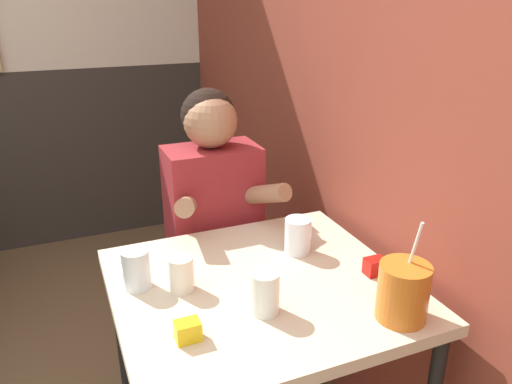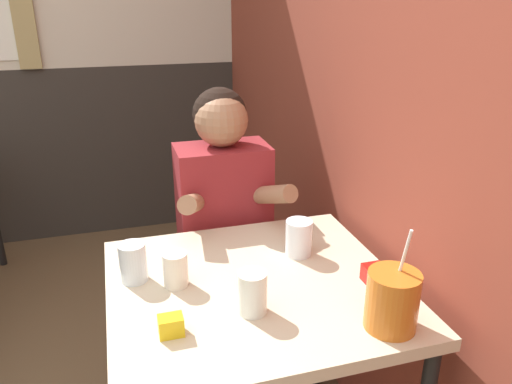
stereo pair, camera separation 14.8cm
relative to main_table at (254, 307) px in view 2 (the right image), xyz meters
name	(u,v)px [view 2 (the right image)]	position (x,y,z in m)	size (l,w,h in m)	color
brick_wall_right	(309,36)	(0.48, 0.84, 0.68)	(0.08, 4.46, 2.70)	brown
back_wall	(0,24)	(-0.89, 2.10, 0.69)	(5.67, 0.09, 2.70)	beige
main_table	(254,307)	(0.00, 0.00, 0.00)	(0.81, 0.76, 0.75)	beige
person_seated	(224,239)	(0.03, 0.53, -0.04)	(0.42, 0.40, 1.21)	maroon
cocktail_pitcher	(392,300)	(0.27, -0.29, 0.16)	(0.13, 0.13, 0.27)	#C6661E
glass_near_pitcher	(299,238)	(0.18, 0.12, 0.14)	(0.08, 0.08, 0.11)	silver
glass_center	(252,293)	(-0.04, -0.13, 0.14)	(0.08, 0.08, 0.11)	silver
glass_far_side	(175,269)	(-0.21, 0.05, 0.13)	(0.07, 0.07, 0.10)	silver
glass_by_brick	(133,262)	(-0.32, 0.11, 0.14)	(0.08, 0.08, 0.11)	silver
condiment_ketchup	(373,273)	(0.33, -0.08, 0.11)	(0.06, 0.04, 0.05)	#B7140F
condiment_mustard	(171,326)	(-0.26, -0.16, 0.11)	(0.06, 0.04, 0.05)	yellow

